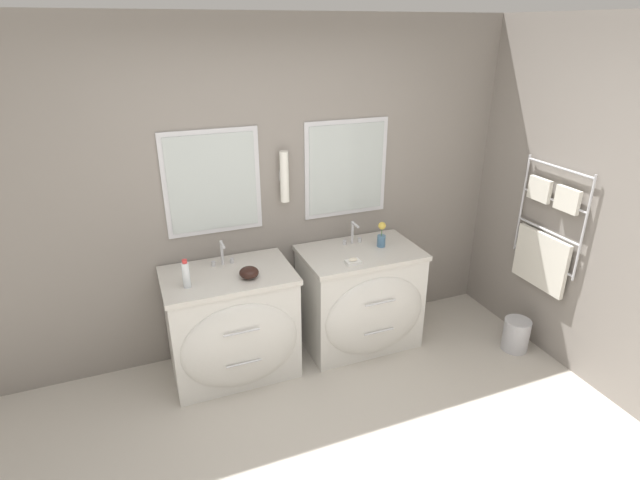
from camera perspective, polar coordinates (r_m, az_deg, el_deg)
name	(u,v)px	position (r m, az deg, el deg)	size (l,w,h in m)	color
wall_back	(263,194)	(3.91, -6.50, 5.28)	(5.74, 0.15, 2.60)	gray
wall_right	(571,202)	(4.18, 26.76, 3.91)	(0.13, 3.68, 2.60)	gray
vanity_left	(233,325)	(3.86, -9.95, -9.53)	(0.95, 0.68, 0.85)	silver
vanity_right	(361,298)	(4.16, 4.73, -6.65)	(0.95, 0.68, 0.85)	silver
faucet_left	(222,254)	(3.78, -11.10, -1.55)	(0.17, 0.12, 0.19)	silver
faucet_right	(353,233)	(4.09, 3.80, 0.77)	(0.17, 0.12, 0.19)	silver
toiletry_bottle	(186,274)	(3.52, -15.06, -3.82)	(0.05, 0.05, 0.21)	silver
amenity_bowl	(249,273)	(3.59, -8.12, -3.70)	(0.14, 0.14, 0.08)	black
flower_vase	(382,236)	(4.06, 7.05, 0.49)	(0.07, 0.07, 0.21)	teal
soap_dish	(353,261)	(3.78, 3.80, -2.46)	(0.11, 0.08, 0.04)	white
waste_bin	(516,334)	(4.53, 21.50, -9.97)	(0.22, 0.22, 0.28)	#B7B7BC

